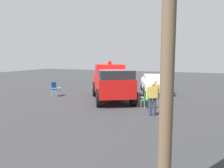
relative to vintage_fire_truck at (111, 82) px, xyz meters
name	(u,v)px	position (x,y,z in m)	size (l,w,h in m)	color
ground_plane	(116,102)	(0.60, -0.61, -1.20)	(60.00, 60.00, 0.00)	#333335
vintage_fire_truck	(111,82)	(0.00, 0.00, 0.00)	(4.96, 6.21, 2.59)	black
classic_hot_rod	(154,83)	(1.92, 4.17, -0.45)	(3.22, 4.73, 1.46)	black
lawn_chair_near_truck	(155,90)	(2.64, 1.39, -0.61)	(0.63, 0.63, 1.02)	#B7BABF
lawn_chair_by_car	(55,88)	(-4.34, -0.37, -0.61)	(0.56, 0.57, 1.02)	#B7BABF
lawn_chair_spare	(147,98)	(2.85, -1.61, -0.61)	(0.69, 0.69, 1.02)	#B7BABF
spectator_seated	(155,89)	(2.59, 1.51, -0.50)	(0.53, 0.63, 1.29)	#383842
spectator_standing	(152,96)	(3.42, -2.90, -0.23)	(0.60, 0.44, 1.68)	#2D334C
utility_pole	(169,14)	(5.13, -9.32, 2.43)	(1.12, 1.43, 6.97)	brown
traffic_cone	(100,89)	(-1.96, 2.18, -0.89)	(0.40, 0.40, 0.64)	orange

